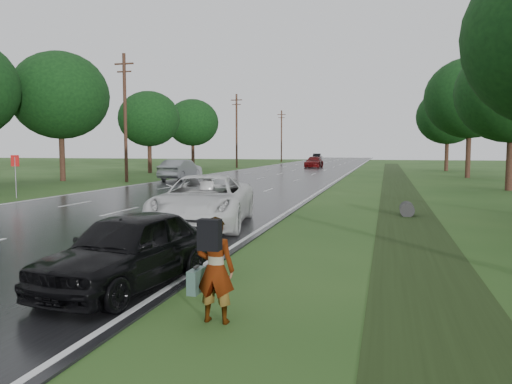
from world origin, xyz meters
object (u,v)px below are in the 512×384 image
object	(u,v)px
road_sign	(15,167)
silver_sedan	(181,170)
pedestrian	(214,268)
dark_sedan	(128,249)
white_pickup	(204,201)

from	to	relation	value
road_sign	silver_sedan	size ratio (longest dim) A/B	0.44
pedestrian	silver_sedan	bearing A→B (deg)	-65.12
road_sign	pedestrian	bearing A→B (deg)	-42.82
pedestrian	road_sign	bearing A→B (deg)	-42.01
road_sign	dark_sedan	size ratio (longest dim) A/B	0.54
pedestrian	dark_sedan	world-z (taller)	pedestrian
road_sign	pedestrian	distance (m)	22.75
silver_sedan	pedestrian	bearing A→B (deg)	114.95
silver_sedan	dark_sedan	bearing A→B (deg)	112.38
pedestrian	dark_sedan	size ratio (longest dim) A/B	0.39
white_pickup	dark_sedan	size ratio (longest dim) A/B	1.46
pedestrian	silver_sedan	xyz separation A→B (m)	(-13.98, 31.28, 0.05)
silver_sedan	white_pickup	bearing A→B (deg)	115.91
road_sign	silver_sedan	bearing A→B (deg)	80.32
white_pickup	dark_sedan	world-z (taller)	white_pickup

